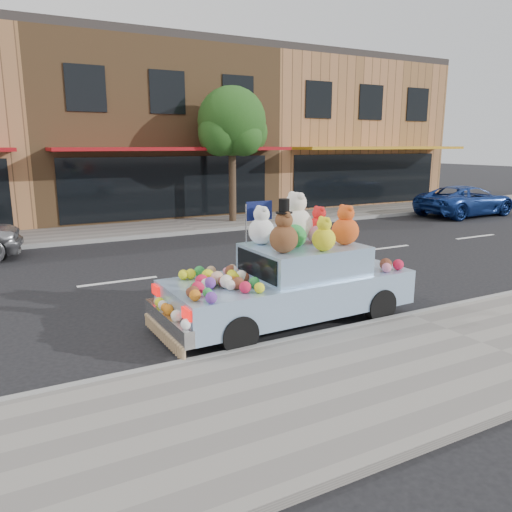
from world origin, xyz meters
TOP-DOWN VIEW (x-y plane):
  - ground at (0.00, 0.00)m, footprint 120.00×120.00m
  - near_sidewalk at (0.00, -6.50)m, footprint 60.00×3.00m
  - far_sidewalk at (0.00, 6.50)m, footprint 60.00×3.00m
  - near_kerb at (0.00, -5.00)m, footprint 60.00×0.12m
  - far_kerb at (0.00, 5.00)m, footprint 60.00×0.12m
  - storefront_mid at (0.00, 11.97)m, footprint 10.00×9.80m
  - storefront_right at (10.00, 11.97)m, footprint 10.00×9.80m
  - street_tree at (2.03, 6.55)m, footprint 3.00×2.70m
  - car_blue at (11.97, 3.74)m, footprint 4.82×2.41m
  - art_car at (-1.92, -4.05)m, footprint 4.52×1.86m

SIDE VIEW (x-z plane):
  - ground at x=0.00m, z-range 0.00..0.00m
  - near_sidewalk at x=0.00m, z-range 0.00..0.12m
  - far_sidewalk at x=0.00m, z-range 0.00..0.12m
  - near_kerb at x=0.00m, z-range 0.00..0.13m
  - far_kerb at x=0.00m, z-range 0.00..0.13m
  - car_blue at x=11.97m, z-range 0.00..1.31m
  - art_car at x=-1.92m, z-range -0.32..1.92m
  - storefront_mid at x=0.00m, z-range -0.01..7.29m
  - storefront_right at x=10.00m, z-range -0.01..7.29m
  - street_tree at x=2.03m, z-range 1.08..6.30m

